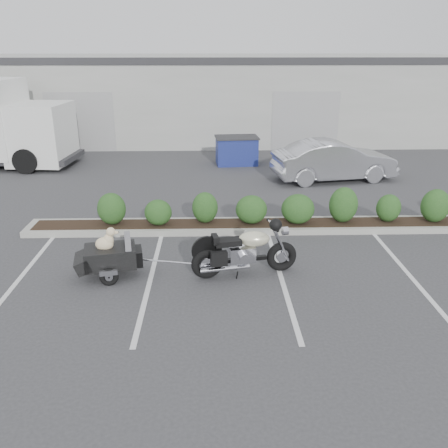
{
  "coord_description": "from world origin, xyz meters",
  "views": [
    {
      "loc": [
        -0.22,
        -9.34,
        4.52
      ],
      "look_at": [
        0.05,
        0.59,
        0.75
      ],
      "focal_mm": 38.0,
      "sensor_mm": 36.0,
      "label": 1
    }
  ],
  "objects_px": {
    "motorcycle": "(245,252)",
    "sedan": "(334,161)",
    "pet_trailer": "(110,256)",
    "dumpster": "(237,150)"
  },
  "relations": [
    {
      "from": "dumpster",
      "to": "sedan",
      "type": "bearing_deg",
      "value": -41.99
    },
    {
      "from": "motorcycle",
      "to": "dumpster",
      "type": "distance_m",
      "value": 9.83
    },
    {
      "from": "motorcycle",
      "to": "pet_trailer",
      "type": "xyz_separation_m",
      "value": [
        -2.79,
        0.02,
        -0.07
      ]
    },
    {
      "from": "dumpster",
      "to": "motorcycle",
      "type": "bearing_deg",
      "value": -96.62
    },
    {
      "from": "sedan",
      "to": "dumpster",
      "type": "relative_size",
      "value": 2.42
    },
    {
      "from": "motorcycle",
      "to": "dumpster",
      "type": "xyz_separation_m",
      "value": [
        0.34,
        9.82,
        0.04
      ]
    },
    {
      "from": "pet_trailer",
      "to": "motorcycle",
      "type": "bearing_deg",
      "value": -11.5
    },
    {
      "from": "motorcycle",
      "to": "pet_trailer",
      "type": "relative_size",
      "value": 1.23
    },
    {
      "from": "motorcycle",
      "to": "sedan",
      "type": "bearing_deg",
      "value": 52.38
    },
    {
      "from": "motorcycle",
      "to": "dumpster",
      "type": "relative_size",
      "value": 1.27
    }
  ]
}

